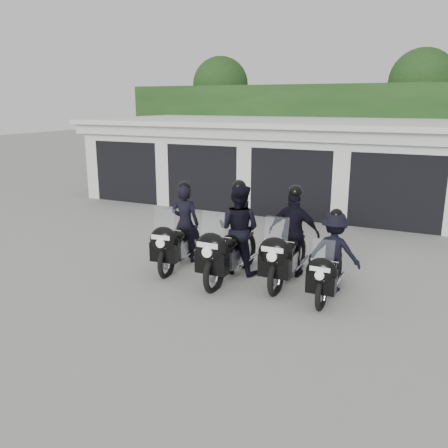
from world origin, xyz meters
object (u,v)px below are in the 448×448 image
at_px(police_bike_a, 180,232).
at_px(police_bike_d, 332,257).
at_px(police_bike_c, 291,239).
at_px(police_bike_b, 234,236).

xyz_separation_m(police_bike_a, police_bike_d, (3.45, -0.16, -0.05)).
bearing_deg(police_bike_a, police_bike_c, -1.13).
height_order(police_bike_a, police_bike_b, police_bike_b).
relative_size(police_bike_a, police_bike_d, 1.14).
height_order(police_bike_a, police_bike_c, police_bike_c).
height_order(police_bike_b, police_bike_d, police_bike_b).
height_order(police_bike_c, police_bike_d, police_bike_c).
distance_m(police_bike_b, police_bike_d, 2.09).
relative_size(police_bike_b, police_bike_d, 1.23).
xyz_separation_m(police_bike_a, police_bike_b, (1.37, -0.08, 0.11)).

